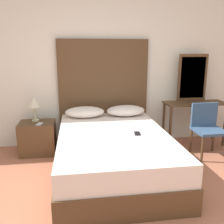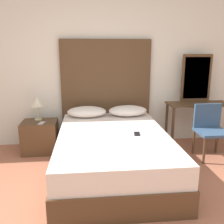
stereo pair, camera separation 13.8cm
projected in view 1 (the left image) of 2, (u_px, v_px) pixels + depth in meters
name	position (u px, v px, depth m)	size (l,w,h in m)	color
wall_back	(99.00, 64.00, 4.12)	(10.00, 0.06, 2.70)	silver
bed	(113.00, 152.00, 3.28)	(1.41, 2.12, 0.54)	#4C331E
headboard	(104.00, 93.00, 4.17)	(1.48, 0.05, 1.75)	#4C331E
pillow_left	(85.00, 112.00, 3.94)	(0.62, 0.37, 0.17)	silver
pillow_right	(126.00, 111.00, 4.03)	(0.62, 0.37, 0.17)	silver
phone_on_bed	(137.00, 133.00, 3.17)	(0.09, 0.16, 0.01)	black
nightstand	(38.00, 138.00, 3.87)	(0.53, 0.42, 0.50)	#4C331E
table_lamp	(34.00, 103.00, 3.82)	(0.20, 0.20, 0.37)	tan
phone_on_nightstand	(39.00, 124.00, 3.71)	(0.10, 0.16, 0.01)	#B7B7BC
vanity_desk	(195.00, 110.00, 4.17)	(1.03, 0.40, 0.73)	#4C331E
vanity_mirror	(192.00, 78.00, 4.21)	(0.50, 0.03, 0.78)	#4C331E
chair	(207.00, 126.00, 3.78)	(0.44, 0.42, 0.79)	#334C6B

